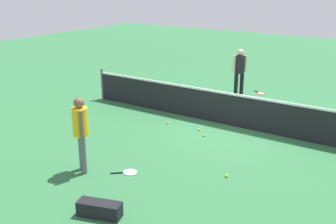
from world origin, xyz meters
TOP-DOWN VIEW (x-y plane):
  - ground_plane at (0.00, 0.00)m, footprint 40.00×40.00m
  - court_net at (0.00, 0.00)m, footprint 10.09×0.09m
  - player_near_side at (-1.52, -4.47)m, footprint 0.48×0.48m
  - player_far_side at (-1.18, 2.97)m, footprint 0.48×0.48m
  - tennis_racket_near_player at (-0.63, -3.99)m, footprint 0.55×0.51m
  - tennis_racket_far_player at (-0.61, 3.69)m, footprint 0.57×0.48m
  - tennis_ball_near_player at (1.25, -2.98)m, footprint 0.07×0.07m
  - tennis_ball_by_net at (-0.63, -0.88)m, footprint 0.07×0.07m
  - tennis_ball_midcourt at (-1.65, -0.90)m, footprint 0.07×0.07m
  - tennis_ball_baseline at (-0.29, -1.19)m, footprint 0.07×0.07m
  - equipment_bag at (-0.02, -5.62)m, footprint 0.85×0.51m

SIDE VIEW (x-z plane):
  - ground_plane at x=0.00m, z-range 0.00..0.00m
  - tennis_racket_near_player at x=-0.63m, z-range 0.00..0.03m
  - tennis_racket_far_player at x=-0.61m, z-range 0.00..0.03m
  - tennis_ball_near_player at x=1.25m, z-range 0.00..0.07m
  - tennis_ball_by_net at x=-0.63m, z-range 0.00..0.07m
  - tennis_ball_midcourt at x=-1.65m, z-range 0.00..0.07m
  - tennis_ball_baseline at x=-0.29m, z-range 0.00..0.07m
  - equipment_bag at x=-0.02m, z-range 0.00..0.28m
  - court_net at x=0.00m, z-range -0.03..1.04m
  - player_near_side at x=-1.52m, z-range 0.16..1.86m
  - player_far_side at x=-1.18m, z-range 0.16..1.86m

